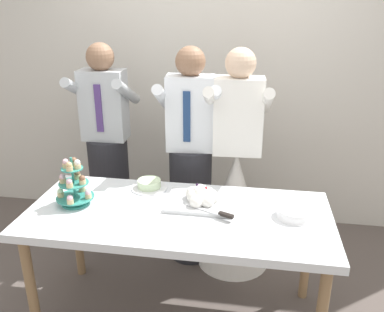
{
  "coord_description": "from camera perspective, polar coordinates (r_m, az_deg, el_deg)",
  "views": [
    {
      "loc": [
        0.42,
        -2.07,
        1.95
      ],
      "look_at": [
        0.06,
        0.15,
        1.07
      ],
      "focal_mm": 37.78,
      "sensor_mm": 36.0,
      "label": 1
    }
  ],
  "objects": [
    {
      "name": "round_cake",
      "position": [
        2.7,
        -6.05,
        -4.07
      ],
      "size": [
        0.24,
        0.24,
        0.06
      ],
      "color": "white",
      "rests_on": "dessert_table"
    },
    {
      "name": "cupcake_stand",
      "position": [
        2.54,
        -16.34,
        -4.05
      ],
      "size": [
        0.23,
        0.23,
        0.31
      ],
      "color": "teal",
      "rests_on": "dessert_table"
    },
    {
      "name": "person_groom",
      "position": [
        3.05,
        -0.21,
        -1.99
      ],
      "size": [
        0.5,
        0.52,
        1.66
      ],
      "color": "#232328",
      "rests_on": "ground_plane"
    },
    {
      "name": "person_guest",
      "position": [
        3.33,
        -11.74,
        -0.38
      ],
      "size": [
        0.46,
        0.49,
        1.66
      ],
      "color": "#232328",
      "rests_on": "ground_plane"
    },
    {
      "name": "main_cake_tray",
      "position": [
        2.48,
        1.31,
        -5.94
      ],
      "size": [
        0.42,
        0.36,
        0.13
      ],
      "color": "silver",
      "rests_on": "dessert_table"
    },
    {
      "name": "plate_stack",
      "position": [
        2.42,
        14.25,
        -7.8
      ],
      "size": [
        0.2,
        0.21,
        0.05
      ],
      "color": "white",
      "rests_on": "dessert_table"
    },
    {
      "name": "dessert_table",
      "position": [
        2.45,
        -1.97,
        -9.36
      ],
      "size": [
        1.8,
        0.8,
        0.78
      ],
      "color": "silver",
      "rests_on": "ground_plane"
    },
    {
      "name": "rear_wall",
      "position": [
        3.58,
        2.38,
        13.17
      ],
      "size": [
        5.2,
        0.1,
        2.9
      ],
      "primitive_type": "cube",
      "color": "beige",
      "rests_on": "ground_plane"
    },
    {
      "name": "person_bride",
      "position": [
        3.06,
        6.09,
        -5.4
      ],
      "size": [
        0.56,
        0.56,
        1.66
      ],
      "color": "white",
      "rests_on": "ground_plane"
    }
  ]
}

